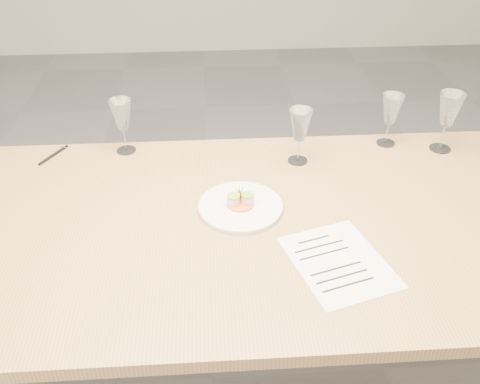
{
  "coord_description": "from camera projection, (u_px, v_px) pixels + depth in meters",
  "views": [
    {
      "loc": [
        0.02,
        -1.26,
        1.74
      ],
      "look_at": [
        0.11,
        0.08,
        0.8
      ],
      "focal_mm": 40.0,
      "sensor_mm": 36.0,
      "label": 1
    }
  ],
  "objects": [
    {
      "name": "wine_glass_2",
      "position": [
        391.0,
        110.0,
        1.9
      ],
      "size": [
        0.08,
        0.08,
        0.19
      ],
      "color": "white",
      "rests_on": "dining_table"
    },
    {
      "name": "wine_glass_3",
      "position": [
        449.0,
        111.0,
        1.86
      ],
      "size": [
        0.09,
        0.09,
        0.22
      ],
      "color": "white",
      "rests_on": "dining_table"
    },
    {
      "name": "ground",
      "position": [
        212.0,
        378.0,
        2.02
      ],
      "size": [
        7.0,
        7.0,
        0.0
      ],
      "primitive_type": "plane",
      "color": "slate",
      "rests_on": "ground"
    },
    {
      "name": "ballpoint_pen",
      "position": [
        54.0,
        155.0,
        1.9
      ],
      "size": [
        0.08,
        0.13,
        0.01
      ],
      "rotation": [
        0.0,
        0.0,
        1.04
      ],
      "color": "black",
      "rests_on": "dining_table"
    },
    {
      "name": "wine_glass_1",
      "position": [
        300.0,
        126.0,
        1.8
      ],
      "size": [
        0.08,
        0.08,
        0.2
      ],
      "color": "white",
      "rests_on": "dining_table"
    },
    {
      "name": "recipe_sheet",
      "position": [
        339.0,
        262.0,
        1.45
      ],
      "size": [
        0.31,
        0.36,
        0.0
      ],
      "rotation": [
        0.0,
        0.0,
        0.3
      ],
      "color": "white",
      "rests_on": "dining_table"
    },
    {
      "name": "dinner_plate",
      "position": [
        241.0,
        206.0,
        1.64
      ],
      "size": [
        0.26,
        0.26,
        0.07
      ],
      "rotation": [
        0.0,
        0.0,
        0.06
      ],
      "color": "white",
      "rests_on": "dining_table"
    },
    {
      "name": "wine_glass_0",
      "position": [
        122.0,
        116.0,
        1.86
      ],
      "size": [
        0.08,
        0.08,
        0.2
      ],
      "color": "white",
      "rests_on": "dining_table"
    },
    {
      "name": "dining_table",
      "position": [
        205.0,
        240.0,
        1.63
      ],
      "size": [
        2.4,
        1.0,
        0.75
      ],
      "color": "#AD834B",
      "rests_on": "ground"
    }
  ]
}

